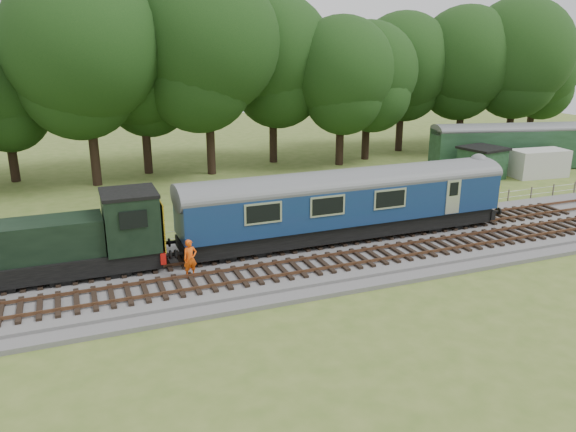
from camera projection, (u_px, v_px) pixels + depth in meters
name	position (u px, v px, depth m)	size (l,w,h in m)	color
ground	(323.00, 258.00, 28.73)	(120.00, 120.00, 0.00)	#4A6324
ballast	(323.00, 255.00, 28.67)	(70.00, 7.00, 0.35)	#4C4C4F
track_north	(312.00, 242.00, 29.85)	(67.20, 2.40, 0.21)	black
track_south	(337.00, 261.00, 27.18)	(67.20, 2.40, 0.21)	black
fence	(290.00, 231.00, 32.72)	(64.00, 0.12, 1.00)	#6B6054
tree_line	(215.00, 170.00, 48.26)	(70.00, 8.00, 18.00)	black
dmu_railcar	(347.00, 198.00, 29.90)	(18.05, 2.86, 3.88)	black
shunter_loco	(70.00, 242.00, 25.21)	(8.91, 2.60, 3.38)	black
worker	(190.00, 259.00, 25.29)	(0.65, 0.43, 1.78)	#F14F0C
parked_coach	(518.00, 143.00, 48.50)	(15.19, 6.13, 3.83)	#17341B
shed	(482.00, 162.00, 45.13)	(3.64, 3.64, 2.54)	#17341B
caravan	(538.00, 163.00, 45.73)	(4.51, 2.20, 2.20)	#B3B3AE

